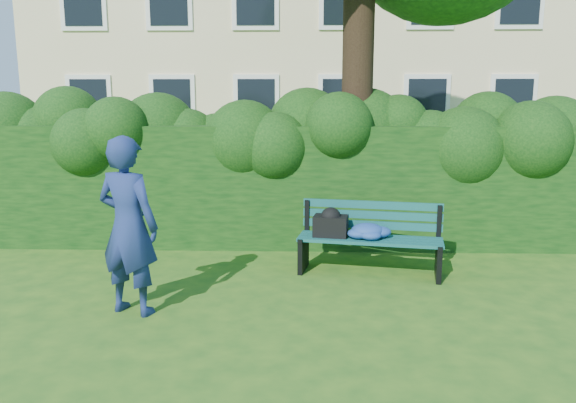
{
  "coord_description": "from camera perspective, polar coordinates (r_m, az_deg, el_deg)",
  "views": [
    {
      "loc": [
        0.22,
        -6.15,
        2.24
      ],
      "look_at": [
        0.0,
        0.6,
        0.95
      ],
      "focal_mm": 35.0,
      "sensor_mm": 36.0,
      "label": 1
    }
  ],
  "objects": [
    {
      "name": "man_reading",
      "position": [
        5.94,
        -15.91,
        -2.42
      ],
      "size": [
        0.78,
        0.64,
        1.85
      ],
      "primitive_type": "imported",
      "rotation": [
        0.0,
        0.0,
        2.8
      ],
      "color": "navy",
      "rests_on": "ground"
    },
    {
      "name": "park_bench",
      "position": [
        7.16,
        7.41,
        -3.29
      ],
      "size": [
        1.86,
        0.86,
        0.89
      ],
      "rotation": [
        0.0,
        0.0,
        -0.18
      ],
      "color": "#0E4446",
      "rests_on": "ground"
    },
    {
      "name": "ground",
      "position": [
        6.55,
        -0.17,
        -9.18
      ],
      "size": [
        80.0,
        80.0,
        0.0
      ],
      "primitive_type": "plane",
      "color": "#255619",
      "rests_on": "ground"
    },
    {
      "name": "hedge",
      "position": [
        8.46,
        0.35,
        1.7
      ],
      "size": [
        10.0,
        1.0,
        1.8
      ],
      "color": "black",
      "rests_on": "ground"
    }
  ]
}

